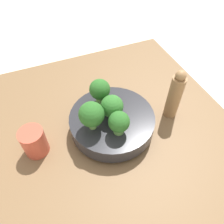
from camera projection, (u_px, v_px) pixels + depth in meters
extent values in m
plane|color=beige|center=(111.00, 139.00, 0.70)|extent=(6.00, 6.00, 0.00)
cube|color=brown|center=(111.00, 136.00, 0.69)|extent=(0.86, 0.79, 0.03)
cylinder|color=#28282D|center=(112.00, 127.00, 0.69)|extent=(0.11, 0.11, 0.01)
cylinder|color=#28282D|center=(112.00, 121.00, 0.66)|extent=(0.26, 0.26, 0.05)
cylinder|color=#609347|center=(119.00, 129.00, 0.60)|extent=(0.03, 0.03, 0.02)
sphere|color=#286023|center=(119.00, 122.00, 0.58)|extent=(0.06, 0.06, 0.06)
cylinder|color=#6BA34C|center=(112.00, 114.00, 0.64)|extent=(0.02, 0.02, 0.02)
sphere|color=#2D6B28|center=(112.00, 106.00, 0.61)|extent=(0.06, 0.06, 0.06)
cylinder|color=#609347|center=(102.00, 98.00, 0.67)|extent=(0.03, 0.03, 0.03)
sphere|color=#286023|center=(101.00, 89.00, 0.64)|extent=(0.06, 0.06, 0.06)
cylinder|color=#7AB256|center=(92.00, 124.00, 0.61)|extent=(0.02, 0.02, 0.03)
sphere|color=#286023|center=(91.00, 114.00, 0.58)|extent=(0.07, 0.07, 0.07)
cylinder|color=#C64C38|center=(34.00, 142.00, 0.61)|extent=(0.07, 0.07, 0.09)
cylinder|color=#997047|center=(175.00, 98.00, 0.67)|extent=(0.04, 0.04, 0.15)
sphere|color=#997047|center=(181.00, 76.00, 0.61)|extent=(0.03, 0.03, 0.03)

